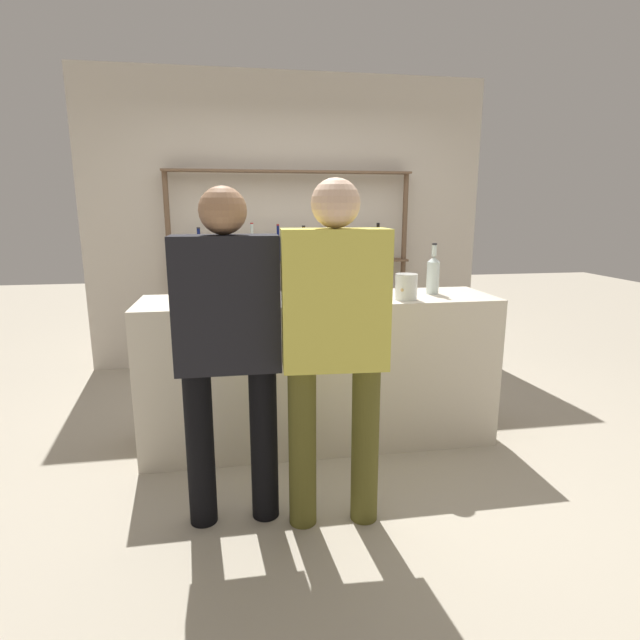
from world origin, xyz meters
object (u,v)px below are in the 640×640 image
object	(u,v)px
counter_bottle_1	(433,274)
customer_center	(335,334)
wine_glass	(197,283)
cork_jar	(406,287)
customer_left	(228,337)
counter_bottle_0	(263,274)
counter_bottle_3	(265,283)
counter_bottle_2	(345,278)
ice_bucket	(316,280)

from	to	relation	value
counter_bottle_1	customer_center	xyz separation A→B (m)	(-0.86, -0.95, -0.14)
wine_glass	cork_jar	world-z (taller)	cork_jar
wine_glass	customer_left	size ratio (longest dim) A/B	0.09
counter_bottle_1	customer_center	world-z (taller)	customer_center
counter_bottle_0	counter_bottle_3	world-z (taller)	counter_bottle_0
counter_bottle_3	wine_glass	xyz separation A→B (m)	(-0.41, 0.08, -0.00)
counter_bottle_1	cork_jar	xyz separation A→B (m)	(-0.25, -0.19, -0.05)
counter_bottle_2	counter_bottle_3	size ratio (longest dim) A/B	1.03
ice_bucket	customer_left	distance (m)	1.10
wine_glass	cork_jar	xyz separation A→B (m)	(1.29, -0.13, -0.03)
cork_jar	customer_center	size ratio (longest dim) A/B	0.10
customer_center	customer_left	distance (m)	0.50
counter_bottle_2	cork_jar	bearing A→B (deg)	-20.81
counter_bottle_1	cork_jar	distance (m)	0.32
counter_bottle_1	ice_bucket	size ratio (longest dim) A/B	1.50
counter_bottle_1	customer_left	xyz separation A→B (m)	(-1.35, -0.85, -0.16)
counter_bottle_0	wine_glass	bearing A→B (deg)	-157.41
counter_bottle_0	cork_jar	xyz separation A→B (m)	(0.88, -0.30, -0.06)
counter_bottle_1	cork_jar	size ratio (longest dim) A/B	2.08
counter_bottle_0	cork_jar	bearing A→B (deg)	-18.62
ice_bucket	wine_glass	bearing A→B (deg)	-169.72
cork_jar	wine_glass	bearing A→B (deg)	174.35
counter_bottle_1	ice_bucket	xyz separation A→B (m)	(-0.78, 0.08, -0.03)
customer_left	counter_bottle_2	bearing A→B (deg)	-42.68
counter_bottle_0	customer_left	size ratio (longest dim) A/B	0.21
customer_left	counter_bottle_0	bearing A→B (deg)	-12.86
counter_bottle_2	cork_jar	distance (m)	0.39
cork_jar	customer_left	distance (m)	1.29
counter_bottle_2	customer_center	xyz separation A→B (m)	(-0.24, -0.90, -0.13)
counter_bottle_2	counter_bottle_3	world-z (taller)	counter_bottle_2
customer_left	wine_glass	bearing A→B (deg)	13.47
cork_jar	customer_left	bearing A→B (deg)	-148.98
ice_bucket	customer_left	size ratio (longest dim) A/B	0.14
counter_bottle_2	cork_jar	xyz separation A→B (m)	(0.36, -0.14, -0.04)
counter_bottle_1	counter_bottle_2	xyz separation A→B (m)	(-0.61, -0.05, -0.01)
customer_center	customer_left	world-z (taller)	customer_center
counter_bottle_2	wine_glass	size ratio (longest dim) A/B	2.06
counter_bottle_0	customer_center	world-z (taller)	customer_center
counter_bottle_2	counter_bottle_3	xyz separation A→B (m)	(-0.52, -0.09, -0.01)
counter_bottle_1	customer_center	bearing A→B (deg)	-132.19
counter_bottle_0	counter_bottle_2	distance (m)	0.54
customer_center	counter_bottle_0	bearing A→B (deg)	17.87
counter_bottle_1	counter_bottle_2	size ratio (longest dim) A/B	1.05
counter_bottle_3	counter_bottle_1	bearing A→B (deg)	6.70
counter_bottle_3	customer_left	world-z (taller)	customer_left
ice_bucket	customer_left	xyz separation A→B (m)	(-0.57, -0.93, -0.13)
customer_center	ice_bucket	bearing A→B (deg)	-0.96
counter_bottle_3	counter_bottle_2	bearing A→B (deg)	9.44
counter_bottle_0	customer_left	xyz separation A→B (m)	(-0.22, -0.96, -0.17)
customer_center	counter_bottle_3	bearing A→B (deg)	21.92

